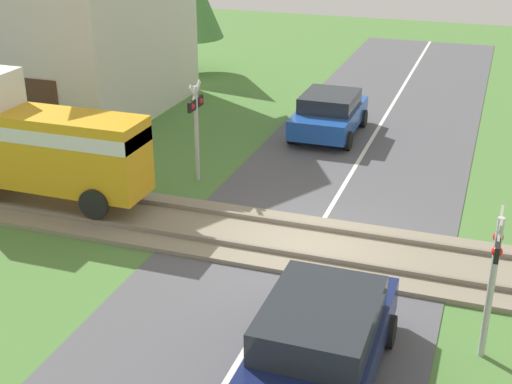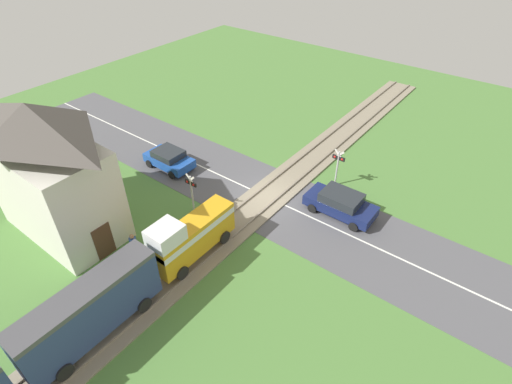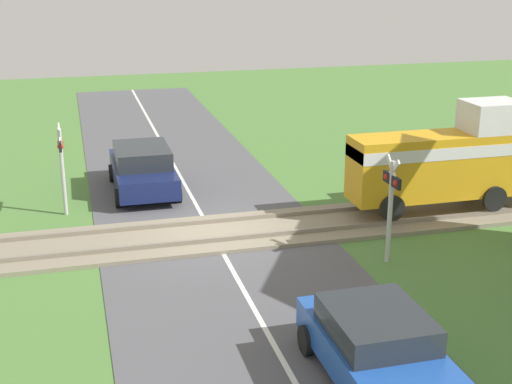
{
  "view_description": "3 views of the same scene",
  "coord_description": "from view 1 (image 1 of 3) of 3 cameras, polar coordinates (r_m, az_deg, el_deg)",
  "views": [
    {
      "loc": [
        -14.01,
        -3.64,
        7.69
      ],
      "look_at": [
        0.0,
        1.25,
        1.2
      ],
      "focal_mm": 50.0,
      "sensor_mm": 36.0,
      "label": 1
    },
    {
      "loc": [
        -12.08,
        17.06,
        16.39
      ],
      "look_at": [
        0.0,
        1.25,
        1.2
      ],
      "focal_mm": 28.0,
      "sensor_mm": 36.0,
      "label": 2
    },
    {
      "loc": [
        18.32,
        -3.58,
        7.43
      ],
      "look_at": [
        0.0,
        1.25,
        1.2
      ],
      "focal_mm": 50.0,
      "sensor_mm": 36.0,
      "label": 3
    }
  ],
  "objects": [
    {
      "name": "station_building",
      "position": [
        25.78,
        -12.51,
        14.79
      ],
      "size": [
        8.05,
        4.31,
        8.14
      ],
      "color": "beige",
      "rests_on": "ground_plane"
    },
    {
      "name": "car_near_crossing",
      "position": [
        11.89,
        5.1,
        -11.87
      ],
      "size": [
        4.39,
        2.07,
        1.54
      ],
      "color": "#141E4C",
      "rests_on": "ground_plane"
    },
    {
      "name": "crossing_signal_east_approach",
      "position": [
        19.44,
        -4.82,
        5.94
      ],
      "size": [
        0.9,
        0.18,
        2.8
      ],
      "color": "#B7B7B7",
      "rests_on": "ground_plane"
    },
    {
      "name": "pedestrian_by_station",
      "position": [
        21.93,
        -16.44,
        4.14
      ],
      "size": [
        0.4,
        0.4,
        1.61
      ],
      "color": "#2D4C8E",
      "rests_on": "ground_plane"
    },
    {
      "name": "ground_plane",
      "position": [
        16.39,
        4.14,
        -4.42
      ],
      "size": [
        60.0,
        60.0,
        0.0
      ],
      "primitive_type": "plane",
      "color": "#4C7A38"
    },
    {
      "name": "road_surface",
      "position": [
        16.38,
        4.14,
        -4.39
      ],
      "size": [
        48.0,
        6.4,
        0.02
      ],
      "color": "#515156",
      "rests_on": "ground_plane"
    },
    {
      "name": "track_bed",
      "position": [
        16.36,
        4.14,
        -4.21
      ],
      "size": [
        2.8,
        48.0,
        0.24
      ],
      "color": "gray",
      "rests_on": "ground_plane"
    },
    {
      "name": "crossing_signal_west_approach",
      "position": [
        12.59,
        18.53,
        -5.58
      ],
      "size": [
        0.9,
        0.18,
        2.8
      ],
      "color": "#B7B7B7",
      "rests_on": "ground_plane"
    },
    {
      "name": "car_far_side",
      "position": [
        23.45,
        5.88,
        6.29
      ],
      "size": [
        3.68,
        2.01,
        1.41
      ],
      "color": "#1E4CA8",
      "rests_on": "ground_plane"
    }
  ]
}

